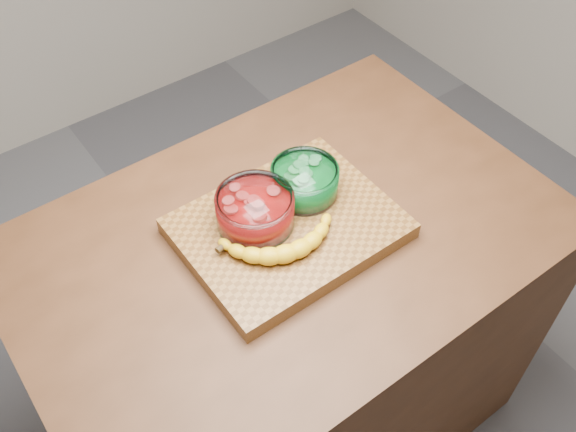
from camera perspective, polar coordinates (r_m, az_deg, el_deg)
ground at (r=2.17m, az=0.00°, el=-16.98°), size 3.50×3.50×0.00m
counter at (r=1.77m, az=0.00°, el=-10.96°), size 1.20×0.80×0.90m
cutting_board at (r=1.39m, az=0.00°, el=-1.09°), size 0.45×0.35×0.04m
bowl_red at (r=1.35m, az=-2.94°, el=0.49°), size 0.17×0.17×0.08m
bowl_green at (r=1.41m, az=1.48°, el=3.13°), size 0.15×0.15×0.07m
banana at (r=1.32m, az=-0.68°, el=-1.82°), size 0.27×0.16×0.04m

